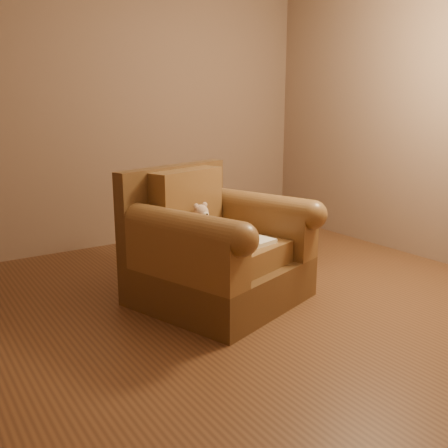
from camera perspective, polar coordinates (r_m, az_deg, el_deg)
floor at (r=3.68m, az=2.83°, el=-8.80°), size 4.00×4.00×0.00m
room at (r=3.42m, az=3.19°, el=18.86°), size 4.02×4.02×2.71m
armchair at (r=3.61m, az=-1.05°, el=-3.03°), size 1.31×1.28×0.95m
teddy_bear at (r=3.60m, az=-2.42°, el=-0.05°), size 0.19×0.21×0.26m
guidebook at (r=3.42m, az=2.60°, el=-2.20°), size 0.43×0.31×0.03m
side_table at (r=4.60m, az=8.95°, el=-0.97°), size 0.34×0.34×0.48m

